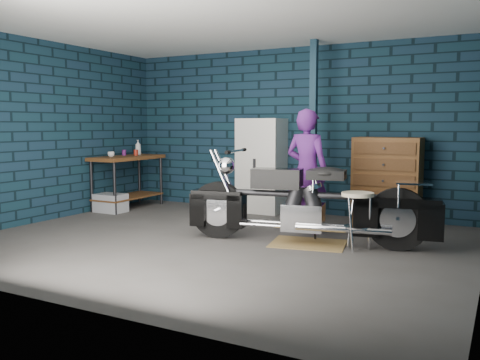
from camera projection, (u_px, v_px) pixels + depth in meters
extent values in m
plane|color=#43413F|center=(216.00, 242.00, 6.30)|extent=(6.00, 6.00, 0.00)
cube|color=#0F2833|center=(293.00, 131.00, 8.36)|extent=(6.00, 0.02, 2.70)
cube|color=#0F2833|center=(42.00, 131.00, 7.55)|extent=(0.02, 5.00, 2.70)
cube|color=white|center=(215.00, 19.00, 6.01)|extent=(6.00, 5.00, 0.02)
cube|color=#112938|center=(313.00, 131.00, 7.62)|extent=(0.10, 0.10, 2.70)
cube|color=brown|center=(128.00, 182.00, 8.84)|extent=(0.60, 1.40, 0.91)
cube|color=olive|center=(308.00, 244.00, 6.19)|extent=(0.99, 0.81, 0.01)
imported|color=#571F74|center=(307.00, 171.00, 6.80)|extent=(0.66, 0.48, 1.66)
cube|color=#9A9CA2|center=(111.00, 203.00, 8.45)|extent=(0.49, 0.35, 0.30)
cube|color=silver|center=(261.00, 166.00, 8.39)|extent=(0.72, 0.52, 1.55)
cube|color=brown|center=(387.00, 181.00, 7.45)|extent=(0.95, 0.53, 1.27)
imported|color=beige|center=(111.00, 154.00, 8.54)|extent=(0.14, 0.14, 0.09)
cylinder|color=#5A1862|center=(124.00, 153.00, 8.97)|extent=(0.09, 0.09, 0.10)
cylinder|color=#A22615|center=(136.00, 153.00, 8.96)|extent=(0.10, 0.10, 0.10)
imported|color=#9A9CA2|center=(138.00, 147.00, 9.10)|extent=(0.12, 0.12, 0.27)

